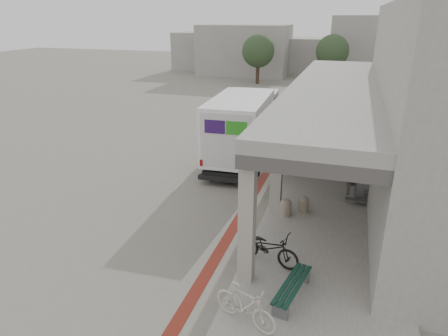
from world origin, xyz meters
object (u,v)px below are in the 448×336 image
(bicycle_cream, at_px, (245,305))
(bench, at_px, (292,288))
(utility_cabinet, at_px, (363,185))
(fedex_truck, at_px, (244,125))
(bicycle_black, at_px, (268,247))

(bicycle_cream, bearing_deg, bench, -15.09)
(bench, height_order, utility_cabinet, utility_cabinet)
(fedex_truck, xyz_separation_m, utility_cabinet, (5.47, -3.28, -1.01))
(utility_cabinet, relative_size, bicycle_black, 0.61)
(fedex_truck, distance_m, bicycle_cream, 11.31)
(utility_cabinet, bearing_deg, bicycle_black, -122.08)
(utility_cabinet, xyz_separation_m, bicycle_cream, (-2.50, -7.58, -0.07))
(bicycle_black, bearing_deg, fedex_truck, 34.66)
(bicycle_cream, bearing_deg, utility_cabinet, 3.53)
(fedex_truck, relative_size, utility_cabinet, 6.76)
(fedex_truck, relative_size, bicycle_cream, 4.61)
(bench, distance_m, bicycle_black, 1.59)
(utility_cabinet, height_order, bicycle_cream, utility_cabinet)
(bicycle_cream, bearing_deg, fedex_truck, 37.06)
(bench, bearing_deg, bicycle_cream, -115.36)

